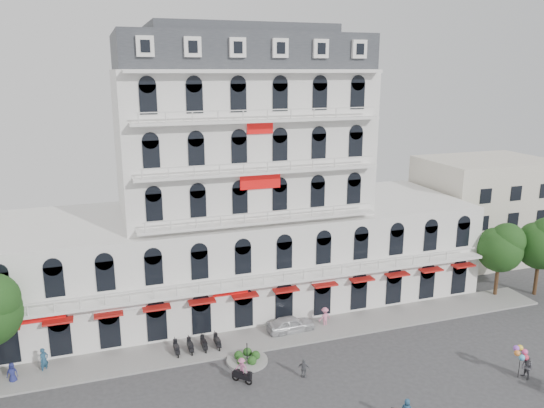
{
  "coord_description": "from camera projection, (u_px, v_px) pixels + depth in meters",
  "views": [
    {
      "loc": [
        -12.98,
        -29.43,
        21.94
      ],
      "look_at": [
        0.39,
        10.0,
        11.4
      ],
      "focal_mm": 35.0,
      "sensor_mm": 36.0,
      "label": 1
    }
  ],
  "objects": [
    {
      "name": "traffic_island",
      "position": [
        247.0,
        359.0,
        40.96
      ],
      "size": [
        3.2,
        3.2,
        1.6
      ],
      "color": "gray",
      "rests_on": "ground"
    },
    {
      "name": "main_building",
      "position": [
        241.0,
        200.0,
        50.52
      ],
      "size": [
        45.0,
        15.0,
        25.8
      ],
      "color": "silver",
      "rests_on": "ground"
    },
    {
      "name": "tree_east_outer",
      "position": [
        541.0,
        242.0,
        52.06
      ],
      "size": [
        4.65,
        4.65,
        8.05
      ],
      "color": "#382314",
      "rests_on": "ground"
    },
    {
      "name": "tree_east_inner",
      "position": [
        501.0,
        246.0,
        51.82
      ],
      "size": [
        4.4,
        4.37,
        7.57
      ],
      "color": "#382314",
      "rests_on": "ground"
    },
    {
      "name": "rider_center",
      "position": [
        242.0,
        370.0,
        38.05
      ],
      "size": [
        1.28,
        1.33,
        1.99
      ],
      "rotation": [
        0.0,
        0.0,
        5.47
      ],
      "color": "black",
      "rests_on": "ground"
    },
    {
      "name": "ground",
      "position": [
        313.0,
        399.0,
        36.44
      ],
      "size": [
        120.0,
        120.0,
        0.0
      ],
      "primitive_type": "plane",
      "color": "#38383A",
      "rests_on": "ground"
    },
    {
      "name": "pedestrian_far",
      "position": [
        44.0,
        360.0,
        39.41
      ],
      "size": [
        0.84,
        0.82,
        1.95
      ],
      "primitive_type": "imported",
      "rotation": [
        0.0,
        0.0,
        0.73
      ],
      "color": "navy",
      "rests_on": "ground"
    },
    {
      "name": "pedestrian_left",
      "position": [
        12.0,
        373.0,
        38.11
      ],
      "size": [
        0.82,
        0.59,
        1.57
      ],
      "primitive_type": "imported",
      "rotation": [
        0.0,
        0.0,
        -0.12
      ],
      "color": "navy",
      "rests_on": "ground"
    },
    {
      "name": "balloon_vendor",
      "position": [
        525.0,
        363.0,
        38.58
      ],
      "size": [
        1.31,
        1.26,
        2.45
      ],
      "color": "#5A5A61",
      "rests_on": "ground"
    },
    {
      "name": "parked_car",
      "position": [
        291.0,
        324.0,
        45.6
      ],
      "size": [
        4.27,
        1.9,
        1.43
      ],
      "primitive_type": "imported",
      "rotation": [
        0.0,
        0.0,
        1.62
      ],
      "color": "silver",
      "rests_on": "ground"
    },
    {
      "name": "sidewalk",
      "position": [
        271.0,
        337.0,
        44.69
      ],
      "size": [
        53.0,
        4.0,
        0.16
      ],
      "primitive_type": "cube",
      "color": "gray",
      "rests_on": "ground"
    },
    {
      "name": "pedestrian_mid",
      "position": [
        304.0,
        368.0,
        38.77
      ],
      "size": [
        0.94,
        0.78,
        1.5
      ],
      "primitive_type": "imported",
      "rotation": [
        0.0,
        0.0,
        2.57
      ],
      "color": "#58595F",
      "rests_on": "ground"
    },
    {
      "name": "parked_scooter_row",
      "position": [
        197.0,
        351.0,
        42.55
      ],
      "size": [
        4.4,
        1.8,
        1.1
      ],
      "primitive_type": null,
      "color": "black",
      "rests_on": "ground"
    },
    {
      "name": "flank_building_east",
      "position": [
        482.0,
        209.0,
        62.67
      ],
      "size": [
        14.0,
        10.0,
        12.0
      ],
      "primitive_type": "cube",
      "color": "beige",
      "rests_on": "ground"
    },
    {
      "name": "pedestrian_right",
      "position": [
        325.0,
        317.0,
        46.55
      ],
      "size": [
        1.24,
        0.85,
        1.77
      ],
      "primitive_type": "imported",
      "rotation": [
        0.0,
        0.0,
        3.32
      ],
      "color": "pink",
      "rests_on": "ground"
    }
  ]
}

